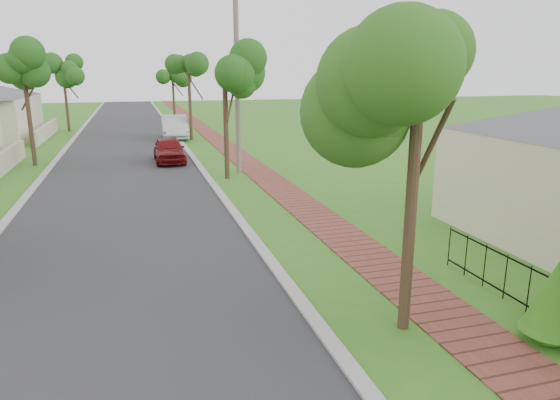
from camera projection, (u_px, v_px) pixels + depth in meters
name	position (u px, v px, depth m)	size (l,w,h in m)	color
ground	(324.00, 395.00, 7.53)	(160.00, 160.00, 0.00)	#35771C
road	(125.00, 168.00, 25.29)	(7.00, 120.00, 0.02)	#28282B
kerb_right	(198.00, 164.00, 26.29)	(0.30, 120.00, 0.10)	#9E9E99
kerb_left	(47.00, 172.00, 24.29)	(0.30, 120.00, 0.10)	#9E9E99
sidewalk	(246.00, 162.00, 27.00)	(1.50, 120.00, 0.03)	brown
street_trees	(122.00, 75.00, 30.55)	(10.70, 37.65, 5.89)	#382619
parked_car_red	(169.00, 150.00, 26.74)	(1.56, 3.87, 1.32)	maroon
parked_car_white	(174.00, 127.00, 36.11)	(1.75, 5.02, 1.65)	silver
near_tree	(419.00, 90.00, 8.42)	(2.17, 2.17, 5.56)	#382619
utility_pole	(237.00, 76.00, 23.01)	(1.20, 0.24, 8.97)	#78685E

